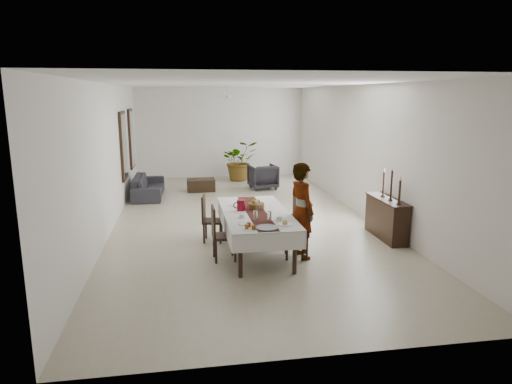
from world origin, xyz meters
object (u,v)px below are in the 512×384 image
object	(u,v)px
dining_table_top	(256,214)
sofa	(148,186)
woman	(302,211)
sideboard_body	(386,219)
red_pitcher	(241,205)

from	to	relation	value
dining_table_top	sofa	bearing A→B (deg)	113.43
woman	sideboard_body	distance (m)	2.27
red_pitcher	sofa	xyz separation A→B (m)	(-2.09, 5.18, -0.59)
dining_table_top	woman	distance (m)	0.89
sofa	dining_table_top	bearing A→B (deg)	-155.41
sofa	woman	bearing A→B (deg)	-150.50
woman	sideboard_body	world-z (taller)	woman
red_pitcher	woman	size ratio (longest dim) A/B	0.12
dining_table_top	woman	size ratio (longest dim) A/B	1.41
woman	sofa	distance (m)	6.56
dining_table_top	sofa	world-z (taller)	dining_table_top
red_pitcher	dining_table_top	bearing A→B (deg)	-30.67
sideboard_body	sofa	distance (m)	7.14
red_pitcher	sideboard_body	world-z (taller)	red_pitcher
dining_table_top	woman	xyz separation A→B (m)	(0.79, -0.40, 0.13)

